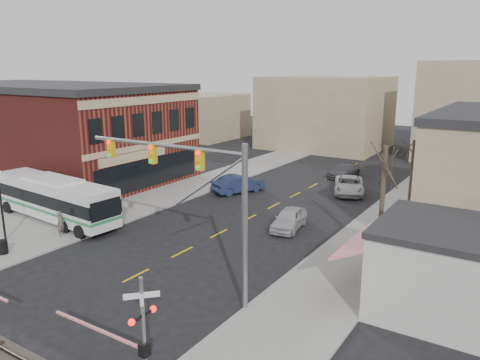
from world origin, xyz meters
name	(u,v)px	position (x,y,z in m)	size (l,w,h in m)	color
ground	(108,290)	(0.00, 0.00, 0.00)	(160.00, 160.00, 0.00)	black
sidewalk_west	(198,185)	(-9.50, 20.00, 0.06)	(5.00, 60.00, 0.12)	gray
sidewalk_east	(396,218)	(9.50, 20.00, 0.06)	(5.00, 60.00, 0.12)	gray
brick_building	(46,129)	(-26.98, 16.00, 4.81)	(30.40, 15.40, 9.60)	maroon
awning_shop	(469,274)	(15.97, 7.00, 2.16)	(9.74, 6.20, 4.30)	beige
tree_east_a	(382,201)	(10.50, 12.00, 3.50)	(0.28, 0.28, 6.75)	#382B21
tree_east_b	(411,185)	(10.80, 18.00, 3.27)	(0.28, 0.28, 6.30)	#382B21
tree_east_c	(437,160)	(11.00, 26.00, 3.72)	(0.28, 0.28, 7.20)	#382B21
transit_bus	(54,198)	(-11.96, 5.71, 1.77)	(12.34, 3.55, 3.14)	silver
traffic_signal_mast	(197,186)	(4.30, 2.16, 5.73)	(9.79, 0.30, 8.00)	gray
rr_crossing_east	(135,325)	(6.11, -4.07, 1.97)	(5.60, 1.36, 4.00)	gray
street_lamp	(0,191)	(-10.94, 1.06, 3.51)	(0.44, 0.44, 4.81)	black
trash_bin	(3,247)	(-8.95, -0.30, 0.54)	(0.60, 0.60, 0.85)	black
car_a	(289,219)	(3.63, 13.52, 0.74)	(1.75, 4.34, 1.48)	#A9A8AD
car_b	(239,184)	(-4.79, 19.95, 0.83)	(1.75, 5.02, 1.66)	#1A2341
car_c	(349,185)	(3.89, 25.15, 0.77)	(2.54, 5.51, 1.53)	silver
car_d	(344,171)	(1.14, 31.15, 0.68)	(1.90, 4.66, 1.35)	#414146
pedestrian_near	(61,223)	(-8.60, 3.66, 0.98)	(0.63, 0.41, 1.73)	#61504D
pedestrian_far	(86,209)	(-9.77, 6.77, 1.01)	(0.86, 0.67, 1.77)	#2C2E4D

